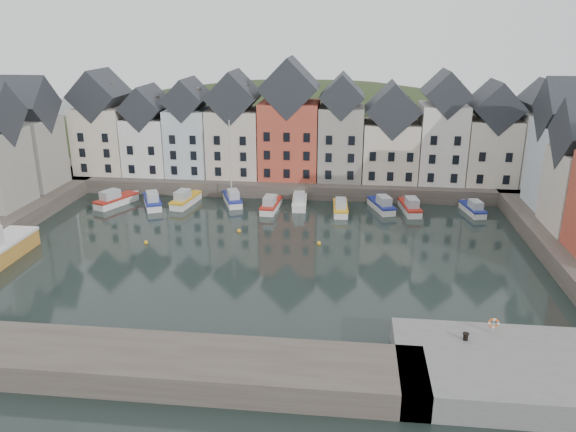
# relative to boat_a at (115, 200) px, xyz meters

# --- Properties ---
(ground) EXTENTS (260.00, 260.00, 0.00)m
(ground) POSITION_rel_boat_a_xyz_m (23.39, -16.66, -0.77)
(ground) COLOR black
(ground) RESTS_ON ground
(far_quay) EXTENTS (90.00, 16.00, 2.00)m
(far_quay) POSITION_rel_boat_a_xyz_m (23.39, 13.34, 0.23)
(far_quay) COLOR #473D36
(far_quay) RESTS_ON ground
(near_quay) EXTENTS (18.00, 10.00, 2.00)m
(near_quay) POSITION_rel_boat_a_xyz_m (45.39, -36.66, 0.23)
(near_quay) COLOR #60605E
(near_quay) RESTS_ON ground
(near_wall) EXTENTS (50.00, 6.00, 2.00)m
(near_wall) POSITION_rel_boat_a_xyz_m (13.39, -38.66, 0.23)
(near_wall) COLOR #473D36
(near_wall) RESTS_ON ground
(hillside) EXTENTS (153.60, 70.40, 64.00)m
(hillside) POSITION_rel_boat_a_xyz_m (23.41, 39.34, -18.73)
(hillside) COLOR #29341A
(hillside) RESTS_ON ground
(far_terrace) EXTENTS (72.37, 8.16, 17.78)m
(far_terrace) POSITION_rel_boat_a_xyz_m (26.60, 11.34, 8.11)
(far_terrace) COLOR beige
(far_terrace) RESTS_ON far_quay
(left_terrace) EXTENTS (7.65, 17.00, 15.69)m
(left_terrace) POSITION_rel_boat_a_xyz_m (-12.61, -3.16, 8.11)
(left_terrace) COLOR gray
(left_terrace) RESTS_ON left_quay
(mooring_buoys) EXTENTS (20.50, 5.50, 0.50)m
(mooring_buoys) POSITION_rel_boat_a_xyz_m (19.39, -11.33, -0.62)
(mooring_buoys) COLOR gold
(mooring_buoys) RESTS_ON ground
(boat_a) EXTENTS (4.68, 7.00, 2.59)m
(boat_a) POSITION_rel_boat_a_xyz_m (0.00, 0.00, 0.00)
(boat_a) COLOR silver
(boat_a) RESTS_ON ground
(boat_b) EXTENTS (4.60, 6.86, 2.54)m
(boat_b) POSITION_rel_boat_a_xyz_m (5.41, 0.02, -0.01)
(boat_b) COLOR silver
(boat_b) RESTS_ON ground
(boat_c) EXTENTS (3.04, 6.91, 2.56)m
(boat_c) POSITION_rel_boat_a_xyz_m (9.77, 1.21, -0.01)
(boat_c) COLOR silver
(boat_c) RESTS_ON ground
(boat_d) EXTENTS (4.05, 6.54, 11.96)m
(boat_d) POSITION_rel_boat_a_xyz_m (16.28, 2.53, 0.01)
(boat_d) COLOR silver
(boat_d) RESTS_ON ground
(boat_e) EXTENTS (2.42, 6.43, 2.42)m
(boat_e) POSITION_rel_boat_a_xyz_m (22.08, 0.26, -0.05)
(boat_e) COLOR silver
(boat_e) RESTS_ON ground
(boat_f) EXTENTS (2.32, 6.37, 2.40)m
(boat_f) POSITION_rel_boat_a_xyz_m (25.83, 2.28, -0.05)
(boat_f) COLOR silver
(boat_f) RESTS_ON ground
(boat_g) EXTENTS (2.20, 6.23, 2.36)m
(boat_g) POSITION_rel_boat_a_xyz_m (31.59, 0.17, -0.07)
(boat_g) COLOR silver
(boat_g) RESTS_ON ground
(boat_h) EXTENTS (3.83, 6.56, 2.41)m
(boat_h) POSITION_rel_boat_a_xyz_m (37.17, 1.95, -0.05)
(boat_h) COLOR silver
(boat_h) RESTS_ON ground
(boat_i) EXTENTS (2.84, 6.62, 2.46)m
(boat_i) POSITION_rel_boat_a_xyz_m (40.96, 1.47, -0.04)
(boat_i) COLOR silver
(boat_i) RESTS_ON ground
(boat_j) EXTENTS (2.86, 5.95, 2.19)m
(boat_j) POSITION_rel_boat_a_xyz_m (49.31, 1.87, -0.12)
(boat_j) COLOR silver
(boat_j) RESTS_ON ground
(mooring_bollard) EXTENTS (0.48, 0.48, 0.56)m
(mooring_bollard) POSITION_rel_boat_a_xyz_m (41.60, -34.45, 1.54)
(mooring_bollard) COLOR black
(mooring_bollard) RESTS_ON near_quay
(life_ring_post) EXTENTS (0.80, 0.17, 1.30)m
(life_ring_post) POSITION_rel_boat_a_xyz_m (43.80, -33.28, 2.09)
(life_ring_post) COLOR gray
(life_ring_post) RESTS_ON near_quay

